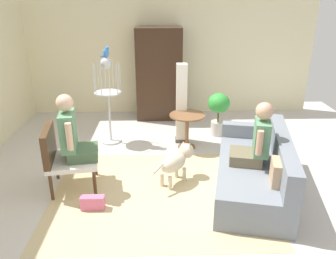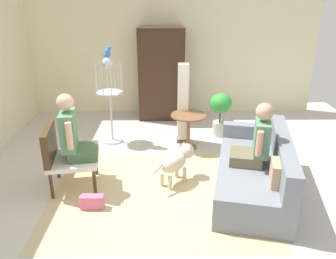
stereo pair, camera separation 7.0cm
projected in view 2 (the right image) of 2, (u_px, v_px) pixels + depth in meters
ground_plane at (168, 188)px, 4.53m from camera, size 7.81×7.81×0.00m
back_wall at (167, 51)px, 7.10m from camera, size 6.35×0.12×2.70m
area_rug at (159, 193)px, 4.42m from camera, size 2.78×2.31×0.01m
couch at (256, 172)px, 4.39m from camera, size 1.28×2.06×0.78m
armchair at (63, 153)px, 4.39m from camera, size 0.73×0.74×0.88m
person_on_couch at (257, 141)px, 4.21m from camera, size 0.54×0.53×0.82m
person_on_armchair at (73, 133)px, 4.31m from camera, size 0.50×0.57×0.88m
round_end_table at (188, 124)px, 5.59m from camera, size 0.59×0.59×0.60m
dog at (177, 161)px, 4.59m from camera, size 0.58×0.63×0.53m
bird_cage_stand at (110, 95)px, 5.69m from camera, size 0.46×0.46×1.50m
parrot at (108, 52)px, 5.42m from camera, size 0.17×0.10×0.18m
potted_plant at (220, 109)px, 6.09m from camera, size 0.40×0.40×0.80m
column_lamp at (183, 104)px, 5.76m from camera, size 0.20×0.20×1.39m
armoire_cabinet at (161, 74)px, 6.88m from camera, size 0.93×0.56×1.87m
handbag at (92, 202)px, 4.08m from camera, size 0.29×0.11×0.18m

